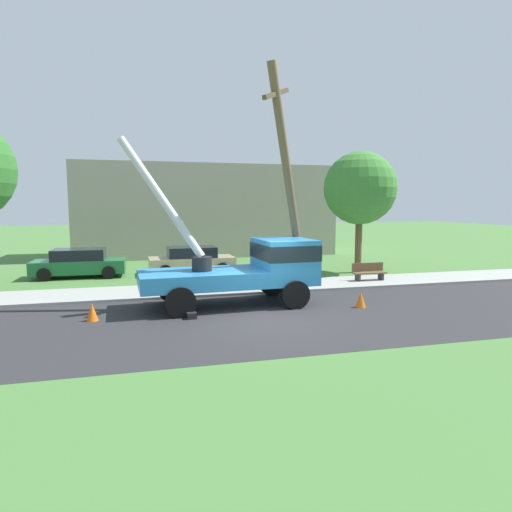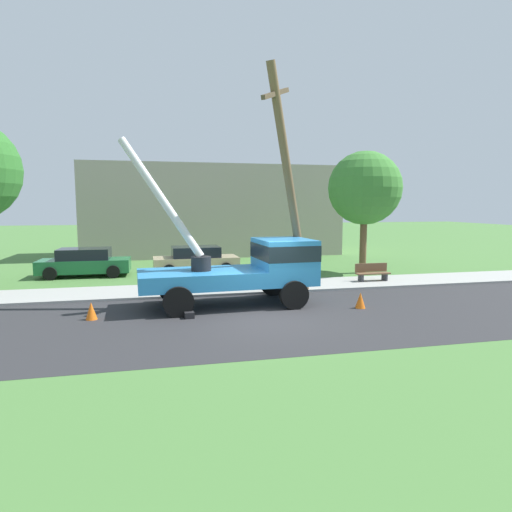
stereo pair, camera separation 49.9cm
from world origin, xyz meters
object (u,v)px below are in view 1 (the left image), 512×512
roadside_tree_far (360,189)px  traffic_cone_ahead (361,300)px  traffic_cone_behind (92,312)px  parked_sedan_green (79,263)px  park_bench (369,272)px  leaning_utility_pole (289,184)px  parked_sedan_tan (192,260)px  utility_truck (251,266)px

roadside_tree_far → traffic_cone_ahead: bearing=-117.0°
traffic_cone_behind → parked_sedan_green: size_ratio=0.13×
traffic_cone_ahead → park_bench: 5.33m
leaning_utility_pole → traffic_cone_ahead: 5.05m
park_bench → roadside_tree_far: 5.00m
traffic_cone_ahead → park_bench: size_ratio=0.35×
park_bench → traffic_cone_behind: bearing=-161.1°
traffic_cone_behind → roadside_tree_far: 15.08m
traffic_cone_ahead → parked_sedan_tan: 10.45m
leaning_utility_pole → parked_sedan_tan: leaning_utility_pole is taller
utility_truck → leaning_utility_pole: leaning_utility_pole is taller
traffic_cone_ahead → parked_sedan_tan: (-4.90, 9.22, 0.43)m
utility_truck → roadside_tree_far: 9.90m
parked_sedan_green → parked_sedan_tan: same height
traffic_cone_behind → park_bench: 12.47m
leaning_utility_pole → parked_sedan_tan: 8.47m
traffic_cone_behind → parked_sedan_tan: bearing=65.1°
park_bench → utility_truck: bearing=-155.2°
leaning_utility_pole → parked_sedan_tan: (-2.94, 7.04, -3.68)m
park_bench → roadside_tree_far: roadside_tree_far is taller
roadside_tree_far → parked_sedan_tan: bearing=168.0°
utility_truck → roadside_tree_far: size_ratio=1.08×
utility_truck → traffic_cone_behind: (-5.35, -1.07, -1.13)m
parked_sedan_green → leaning_utility_pole: bearing=-40.6°
leaning_utility_pole → traffic_cone_behind: (-7.01, -1.72, -4.11)m
utility_truck → traffic_cone_ahead: (3.62, -1.54, -1.13)m
traffic_cone_behind → leaning_utility_pole: bearing=13.8°
traffic_cone_behind → utility_truck: bearing=11.3°
utility_truck → park_bench: (6.45, 2.98, -0.95)m
traffic_cone_behind → parked_sedan_green: bearing=99.5°
parked_sedan_green → roadside_tree_far: roadside_tree_far is taller
traffic_cone_ahead → roadside_tree_far: (3.76, 7.38, 4.18)m
traffic_cone_ahead → traffic_cone_behind: 8.98m
parked_sedan_tan → roadside_tree_far: roadside_tree_far is taller
utility_truck → roadside_tree_far: roadside_tree_far is taller
utility_truck → park_bench: 7.16m
traffic_cone_ahead → roadside_tree_far: roadside_tree_far is taller
utility_truck → parked_sedan_tan: (-1.28, 7.68, -0.70)m
traffic_cone_ahead → parked_sedan_green: 14.13m
utility_truck → traffic_cone_ahead: utility_truck is taller
leaning_utility_pole → roadside_tree_far: (5.73, 5.19, 0.07)m
parked_sedan_tan → park_bench: (7.73, -4.71, -0.25)m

